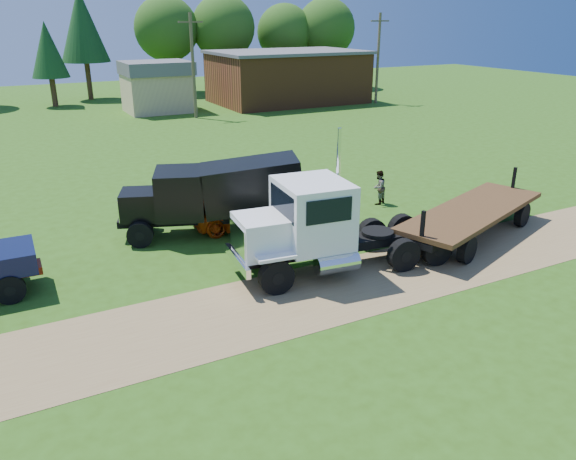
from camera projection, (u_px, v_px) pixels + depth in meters
name	position (u px, v px, depth m)	size (l,w,h in m)	color
ground	(361.00, 283.00, 19.54)	(140.00, 140.00, 0.00)	#2A4E11
dirt_track	(361.00, 283.00, 19.54)	(120.00, 4.20, 0.01)	brown
white_semi_tractor	(315.00, 227.00, 19.87)	(8.49, 3.56, 5.04)	black
black_dump_truck	(219.00, 193.00, 23.28)	(7.71, 4.61, 3.30)	black
orange_pickup	(249.00, 208.00, 24.83)	(2.42, 5.25, 1.46)	#D04109
flatbed_trailer	(472.00, 215.00, 23.38)	(8.89, 5.31, 2.19)	#3A2412
spectator_b	(379.00, 187.00, 27.47)	(0.82, 0.64, 1.69)	#999999
brick_building	(287.00, 77.00, 59.48)	(15.40, 10.40, 5.30)	brown
tan_shed	(157.00, 86.00, 53.50)	(6.20, 5.40, 4.70)	#A18365
utility_poles	(193.00, 64.00, 49.41)	(42.20, 0.28, 9.00)	#4E412C
tree_row	(132.00, 32.00, 61.48)	(59.07, 10.94, 11.53)	#351F15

